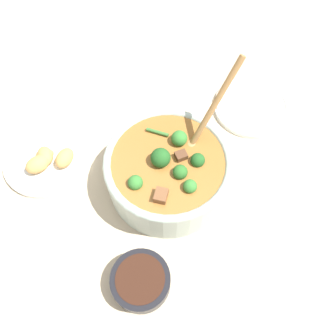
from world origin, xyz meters
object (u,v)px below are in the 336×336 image
Objects in this scene: condiment_bowl at (141,281)px; empty_plate at (252,106)px; stew_bowl at (168,170)px; food_plate at (48,159)px.

condiment_bowl is 0.58× the size of empty_plate.
stew_bowl reaches higher than food_plate.
empty_plate is at bearing -5.12° from condiment_bowl.
food_plate is (-0.35, 0.36, 0.00)m from empty_plate.
empty_plate is (0.28, -0.09, -0.05)m from stew_bowl.
stew_bowl is at bearing 161.25° from empty_plate.
food_plate reaches higher than empty_plate.
condiment_bowl and food_plate have the same top height.
stew_bowl is at bearing 13.34° from condiment_bowl.
stew_bowl is at bearing -74.35° from food_plate.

